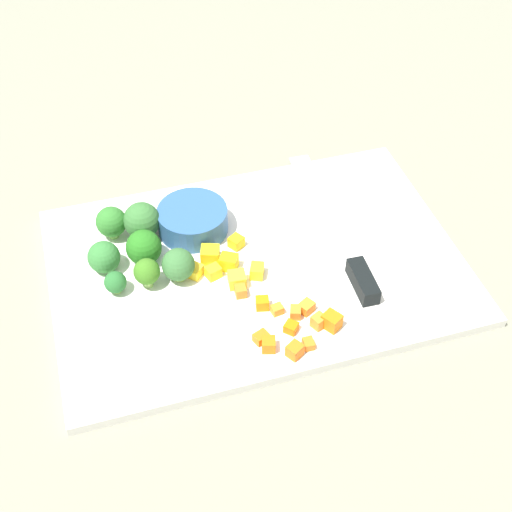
{
  "coord_description": "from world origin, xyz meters",
  "views": [
    {
      "loc": [
        -0.16,
        -0.55,
        0.6
      ],
      "look_at": [
        0.0,
        0.0,
        0.02
      ],
      "focal_mm": 49.56,
      "sensor_mm": 36.0,
      "label": 1
    }
  ],
  "objects": [
    {
      "name": "pepper_dice_3",
      "position": [
        -0.05,
        -0.01,
        0.02
      ],
      "size": [
        0.02,
        0.02,
        0.01
      ],
      "primitive_type": "cube",
      "rotation": [
        0.0,
        0.0,
        0.31
      ],
      "color": "yellow",
      "rests_on": "cutting_board"
    },
    {
      "name": "pepper_dice_0",
      "position": [
        -0.05,
        0.02,
        0.02
      ],
      "size": [
        0.03,
        0.03,
        0.02
      ],
      "primitive_type": "cube",
      "rotation": [
        0.0,
        0.0,
        2.81
      ],
      "color": "yellow",
      "rests_on": "cutting_board"
    },
    {
      "name": "broccoli_floret_1",
      "position": [
        -0.15,
        0.09,
        0.03
      ],
      "size": [
        0.04,
        0.04,
        0.04
      ],
      "color": "#8BC160",
      "rests_on": "cutting_board"
    },
    {
      "name": "carrot_dice_5",
      "position": [
        0.02,
        -0.13,
        0.02
      ],
      "size": [
        0.01,
        0.01,
        0.01
      ],
      "primitive_type": "cube",
      "rotation": [
        0.0,
        0.0,
        1.55
      ],
      "color": "orange",
      "rests_on": "cutting_board"
    },
    {
      "name": "chef_knife",
      "position": [
        0.11,
        -0.01,
        0.02
      ],
      "size": [
        0.03,
        0.27,
        0.02
      ],
      "rotation": [
        0.0,
        0.0,
        1.54
      ],
      "color": "silver",
      "rests_on": "cutting_board"
    },
    {
      "name": "carrot_dice_2",
      "position": [
        0.02,
        -0.09,
        0.02
      ],
      "size": [
        0.02,
        0.02,
        0.01
      ],
      "primitive_type": "cube",
      "rotation": [
        0.0,
        0.0,
        2.79
      ],
      "color": "orange",
      "rests_on": "cutting_board"
    },
    {
      "name": "carrot_dice_7",
      "position": [
        0.05,
        -0.12,
        0.02
      ],
      "size": [
        0.02,
        0.02,
        0.02
      ],
      "primitive_type": "cube",
      "rotation": [
        0.0,
        0.0,
        2.14
      ],
      "color": "orange",
      "rests_on": "cutting_board"
    },
    {
      "name": "carrot_dice_6",
      "position": [
        0.01,
        -0.11,
        0.02
      ],
      "size": [
        0.02,
        0.02,
        0.01
      ],
      "primitive_type": "cube",
      "rotation": [
        0.0,
        0.0,
        0.79
      ],
      "color": "orange",
      "rests_on": "cutting_board"
    },
    {
      "name": "carrot_dice_3",
      "position": [
        -0.01,
        -0.07,
        0.02
      ],
      "size": [
        0.02,
        0.02,
        0.01
      ],
      "primitive_type": "cube",
      "rotation": [
        0.0,
        0.0,
        1.36
      ],
      "color": "orange",
      "rests_on": "cutting_board"
    },
    {
      "name": "pepper_dice_6",
      "position": [
        -0.01,
        -0.02,
        0.02
      ],
      "size": [
        0.02,
        0.02,
        0.02
      ],
      "primitive_type": "cube",
      "rotation": [
        0.0,
        0.0,
        2.72
      ],
      "color": "yellow",
      "rests_on": "cutting_board"
    },
    {
      "name": "cutting_board",
      "position": [
        0.0,
        0.0,
        0.01
      ],
      "size": [
        0.47,
        0.32,
        0.01
      ],
      "primitive_type": "cube",
      "color": "white",
      "rests_on": "ground_plane"
    },
    {
      "name": "broccoli_floret_3",
      "position": [
        -0.12,
        0.04,
        0.03
      ],
      "size": [
        0.04,
        0.04,
        0.04
      ],
      "color": "#85AB5A",
      "rests_on": "cutting_board"
    },
    {
      "name": "pepper_dice_4",
      "position": [
        -0.01,
        0.03,
        0.02
      ],
      "size": [
        0.02,
        0.02,
        0.01
      ],
      "primitive_type": "cube",
      "rotation": [
        0.0,
        0.0,
        2.13
      ],
      "color": "yellow",
      "rests_on": "cutting_board"
    },
    {
      "name": "carrot_dice_1",
      "position": [
        0.0,
        -0.14,
        0.02
      ],
      "size": [
        0.02,
        0.02,
        0.01
      ],
      "primitive_type": "cube",
      "rotation": [
        0.0,
        0.0,
        0.55
      ],
      "color": "orange",
      "rests_on": "cutting_board"
    },
    {
      "name": "carrot_dice_9",
      "position": [
        0.03,
        -0.09,
        0.02
      ],
      "size": [
        0.02,
        0.02,
        0.01
      ],
      "primitive_type": "cube",
      "rotation": [
        0.0,
        0.0,
        2.1
      ],
      "color": "orange",
      "rests_on": "cutting_board"
    },
    {
      "name": "pepper_dice_2",
      "position": [
        -0.03,
        -0.0,
        0.02
      ],
      "size": [
        0.03,
        0.02,
        0.02
      ],
      "primitive_type": "cube",
      "rotation": [
        0.0,
        0.0,
        1.04
      ],
      "color": "yellow",
      "rests_on": "cutting_board"
    },
    {
      "name": "carrot_dice_8",
      "position": [
        -0.03,
        -0.04,
        0.02
      ],
      "size": [
        0.01,
        0.02,
        0.01
      ],
      "primitive_type": "cube",
      "rotation": [
        0.0,
        0.0,
        3.07
      ],
      "color": "orange",
      "rests_on": "cutting_board"
    },
    {
      "name": "prep_bowl",
      "position": [
        -0.06,
        0.08,
        0.03
      ],
      "size": [
        0.08,
        0.08,
        0.03
      ],
      "primitive_type": "cylinder",
      "color": "#2D588D",
      "rests_on": "cutting_board"
    },
    {
      "name": "pepper_dice_5",
      "position": [
        -0.07,
        0.0,
        0.02
      ],
      "size": [
        0.02,
        0.02,
        0.01
      ],
      "primitive_type": "cube",
      "rotation": [
        0.0,
        0.0,
        0.77
      ],
      "color": "yellow",
      "rests_on": "cutting_board"
    },
    {
      "name": "broccoli_floret_0",
      "position": [
        -0.13,
        -0.0,
        0.03
      ],
      "size": [
        0.03,
        0.03,
        0.04
      ],
      "color": "#8ABA5B",
      "rests_on": "cutting_board"
    },
    {
      "name": "broccoli_floret_5",
      "position": [
        -0.17,
        0.04,
        0.03
      ],
      "size": [
        0.04,
        0.04,
        0.04
      ],
      "color": "#95B45C",
      "rests_on": "cutting_board"
    },
    {
      "name": "carrot_dice_10",
      "position": [
        -0.0,
        -0.08,
        0.02
      ],
      "size": [
        0.01,
        0.01,
        0.01
      ],
      "primitive_type": "cube",
      "rotation": [
        0.0,
        0.0,
        0.17
      ],
      "color": "orange",
      "rests_on": "cutting_board"
    },
    {
      "name": "ground_plane",
      "position": [
        0.0,
        0.0,
        0.0
      ],
      "size": [
        4.0,
        4.0,
        0.0
      ],
      "primitive_type": "plane",
      "color": "gray"
    },
    {
      "name": "pepper_dice_1",
      "position": [
        -0.03,
        -0.03,
        0.02
      ],
      "size": [
        0.02,
        0.02,
        0.02
      ],
      "primitive_type": "cube",
      "rotation": [
        0.0,
        0.0,
        1.46
      ],
      "color": "yellow",
      "rests_on": "cutting_board"
    },
    {
      "name": "broccoli_floret_2",
      "position": [
        -0.12,
        0.08,
        0.04
      ],
      "size": [
        0.04,
        0.04,
        0.05
      ],
      "color": "#93B768",
      "rests_on": "cutting_board"
    },
    {
      "name": "carrot_dice_11",
      "position": [
        -0.02,
        -0.12,
        0.02
      ],
      "size": [
        0.02,
        0.02,
        0.01
      ],
      "primitive_type": "cube",
      "rotation": [
        0.0,
        0.0,
        1.29
      ],
      "color": "orange",
      "rests_on": "cutting_board"
    },
    {
      "name": "carrot_dice_4",
      "position": [
        -0.03,
        -0.11,
        0.02
      ],
      "size": [
        0.02,
        0.02,
        0.01
      ],
      "primitive_type": "cube",
      "rotation": [
        0.0,
        0.0,
        1.94
      ],
      "color": "orange",
      "rests_on": "cutting_board"
    },
    {
      "name": "carrot_dice_0",
      "position": [
        0.04,
        -0.11,
        0.02
      ],
      "size": [
        0.02,
        0.02,
        0.01
      ],
      "primitive_type": "cube",
      "rotation": [
        0.0,
        0.0,
        0.46
      ],
      "color": "orange",
      "rests_on": "cutting_board"
    },
    {
      "name": "broccoli_floret_4",
      "position": [
        -0.09,
        -0.0,
        0.03
      ],
      "size": [
        0.04,
        0.04,
        0.04
      ],
      "color": "#98B955",
      "rests_on": "cutting_board"
    },
    {
      "name": "broccoli_floret_6",
      "position": [
        -0.16,
        0.0,
        0.03
      ],
      "size": [
        0.03,
        0.03,
        0.03
      ],
      "color": "#8AC355",
      "rests_on": "cutting_board"
    }
  ]
}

